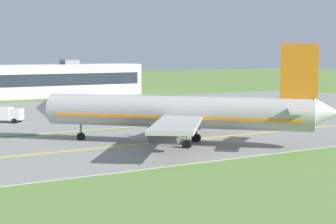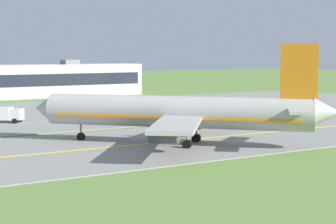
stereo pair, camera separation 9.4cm
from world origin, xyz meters
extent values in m
plane|color=olive|center=(0.00, 0.00, 0.00)|extent=(500.00, 500.00, 0.00)
cube|color=gray|center=(0.00, 0.00, 0.05)|extent=(240.00, 28.00, 0.10)
cube|color=gray|center=(10.00, 42.00, 0.05)|extent=(140.00, 52.00, 0.10)
cube|color=yellow|center=(0.00, 0.00, 0.11)|extent=(220.00, 0.60, 0.01)
cylinder|color=#ADADA8|center=(-5.12, -2.30, 4.20)|extent=(26.16, 27.55, 4.00)
cone|color=#ADADA8|center=(-17.56, 10.98, 4.20)|extent=(4.55, 4.50, 3.80)
cone|color=#ADADA8|center=(7.45, -15.73, 4.60)|extent=(4.67, 4.66, 3.40)
cube|color=orange|center=(-5.12, -2.30, 3.70)|extent=(24.36, 25.62, 0.36)
cube|color=#1E232D|center=(-16.06, 9.38, 4.90)|extent=(3.71, 3.64, 0.70)
cube|color=#ADADA8|center=(-9.82, -9.72, 3.70)|extent=(13.15, 14.69, 0.50)
cylinder|color=#47474C|center=(-9.73, -6.89, 2.30)|extent=(4.00, 4.05, 2.30)
cylinder|color=black|center=(-10.82, -5.72, 2.30)|extent=(1.70, 1.62, 2.10)
cube|color=#ADADA8|center=(2.59, 1.90, 3.70)|extent=(15.03, 12.55, 0.50)
cylinder|color=#47474C|center=(-0.24, 1.99, 2.30)|extent=(4.00, 4.05, 2.30)
cylinder|color=black|center=(-1.33, 3.16, 2.30)|extent=(1.70, 1.62, 2.10)
cube|color=orange|center=(5.13, -13.25, 9.45)|extent=(3.30, 3.49, 6.50)
cube|color=#ADADA8|center=(2.93, -15.58, 5.00)|extent=(5.74, 6.11, 0.30)
cube|color=#ADADA8|center=(7.60, -11.21, 5.00)|extent=(6.23, 5.53, 0.30)
cylinder|color=slate|center=(-14.01, 7.19, 1.38)|extent=(0.24, 0.24, 1.65)
cylinder|color=black|center=(-14.01, 7.19, 0.55)|extent=(1.01, 1.04, 1.10)
cylinder|color=slate|center=(-5.65, -5.54, 1.38)|extent=(0.24, 0.24, 1.65)
cylinder|color=black|center=(-5.85, -5.73, 0.55)|extent=(1.01, 1.04, 1.10)
cylinder|color=black|center=(-5.45, -5.35, 0.55)|extent=(1.01, 1.04, 1.10)
cylinder|color=slate|center=(-1.86, -1.98, 1.38)|extent=(0.24, 0.24, 1.65)
cylinder|color=black|center=(-2.06, -2.17, 0.55)|extent=(1.01, 1.04, 1.10)
cylinder|color=black|center=(-1.66, -1.80, 0.55)|extent=(1.01, 1.04, 1.10)
cube|color=yellow|center=(14.68, 22.38, 1.50)|extent=(2.53, 2.61, 1.80)
cube|color=#1E232D|center=(14.01, 22.74, 1.81)|extent=(0.98, 1.68, 0.81)
cube|color=yellow|center=(17.50, 20.86, 0.80)|extent=(5.05, 4.03, 0.40)
cylinder|color=orange|center=(14.68, 22.38, 2.50)|extent=(0.20, 0.20, 0.18)
cylinder|color=black|center=(14.21, 21.50, 0.45)|extent=(0.93, 0.69, 0.90)
cylinder|color=black|center=(15.15, 23.26, 0.45)|extent=(0.93, 0.69, 0.90)
cylinder|color=black|center=(17.81, 19.50, 0.45)|extent=(0.93, 0.69, 0.90)
cylinder|color=black|center=(18.81, 21.35, 0.45)|extent=(0.93, 0.69, 0.90)
cube|color=silver|center=(-15.16, 30.52, 1.50)|extent=(2.66, 2.69, 1.80)
cube|color=#1E232D|center=(-14.57, 30.03, 1.81)|extent=(1.26, 1.50, 0.81)
cylinder|color=orange|center=(-15.16, 30.52, 2.50)|extent=(0.20, 0.20, 0.18)
cylinder|color=black|center=(-14.53, 31.29, 0.45)|extent=(0.89, 0.80, 0.90)
cylinder|color=black|center=(-15.80, 29.75, 0.45)|extent=(0.89, 0.80, 0.90)
cube|color=#264CA5|center=(49.95, 31.99, 1.50)|extent=(2.64, 2.57, 1.80)
cube|color=#1E232D|center=(50.35, 32.65, 1.81)|extent=(1.64, 1.05, 0.81)
cube|color=#264CA5|center=(48.30, 29.25, 0.80)|extent=(4.17, 5.02, 0.40)
cylinder|color=orange|center=(49.95, 31.99, 2.50)|extent=(0.20, 0.20, 0.18)
cylinder|color=black|center=(49.10, 32.51, 0.45)|extent=(0.72, 0.93, 0.90)
cylinder|color=black|center=(50.81, 31.48, 0.45)|extent=(0.72, 0.93, 0.90)
cylinder|color=black|center=(46.93, 29.01, 0.45)|extent=(0.72, 0.93, 0.90)
cylinder|color=black|center=(48.72, 27.92, 0.45)|extent=(0.72, 0.93, 0.90)
cube|color=#B2B2B7|center=(3.36, 82.48, 4.18)|extent=(62.80, 10.28, 8.36)
cube|color=#1E232D|center=(3.36, 77.29, 4.60)|extent=(60.28, 0.10, 3.01)
cube|color=slate|center=(15.92, 82.48, 8.96)|extent=(4.00, 4.00, 1.20)
camera|label=1|loc=(-45.34, -64.67, 11.78)|focal=63.50mm
camera|label=2|loc=(-45.26, -64.72, 11.78)|focal=63.50mm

